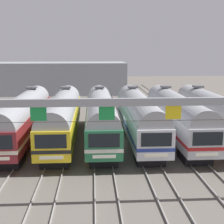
{
  "coord_description": "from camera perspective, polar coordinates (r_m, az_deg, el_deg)",
  "views": [
    {
      "loc": [
        -2.71,
        -31.11,
        9.16
      ],
      "look_at": [
        -0.72,
        1.11,
        2.8
      ],
      "focal_mm": 50.78,
      "sensor_mm": 36.0,
      "label": 1
    }
  ],
  "objects": [
    {
      "name": "commuter_train_green",
      "position": [
        31.79,
        -2.04,
        -0.62
      ],
      "size": [
        2.88,
        18.06,
        5.05
      ],
      "color": "#236B42",
      "rests_on": "ground"
    },
    {
      "name": "maintenance_building",
      "position": [
        68.74,
        -10.17,
        6.05
      ],
      "size": [
        29.72,
        10.0,
        6.53
      ],
      "primitive_type": "cube",
      "color": "gray",
      "rests_on": "ground"
    },
    {
      "name": "commuter_train_yellow",
      "position": [
        31.93,
        -8.95,
        -0.7
      ],
      "size": [
        2.88,
        18.06,
        5.05
      ],
      "color": "gold",
      "rests_on": "ground"
    },
    {
      "name": "commuter_train_maroon",
      "position": [
        32.52,
        -15.7,
        -0.76
      ],
      "size": [
        2.88,
        18.06,
        5.05
      ],
      "color": "maroon",
      "rests_on": "ground"
    },
    {
      "name": "catenary_gantry",
      "position": [
        18.23,
        5.09,
        -1.07
      ],
      "size": [
        24.45,
        0.44,
        6.97
      ],
      "color": "gray",
      "rests_on": "ground"
    },
    {
      "name": "commuter_train_silver",
      "position": [
        32.11,
        4.83,
        -0.53
      ],
      "size": [
        2.88,
        18.06,
        5.05
      ],
      "color": "silver",
      "rests_on": "ground"
    },
    {
      "name": "track_bed",
      "position": [
        49.04,
        -0.3,
        0.46
      ],
      "size": [
        20.71,
        70.0,
        0.15
      ],
      "color": "gray",
      "rests_on": "ground"
    },
    {
      "name": "commuter_train_stainless",
      "position": [
        32.89,
        11.47,
        -0.44
      ],
      "size": [
        2.88,
        18.06,
        5.05
      ],
      "color": "#B2B5BA",
      "rests_on": "ground"
    },
    {
      "name": "commuter_train_orange",
      "position": [
        34.08,
        17.72,
        -0.34
      ],
      "size": [
        2.88,
        18.06,
        5.05
      ],
      "color": "orange",
      "rests_on": "ground"
    },
    {
      "name": "ground_plane",
      "position": [
        32.55,
        1.39,
        -5.21
      ],
      "size": [
        160.0,
        160.0,
        0.0
      ],
      "primitive_type": "plane",
      "color": "#5B564F"
    }
  ]
}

